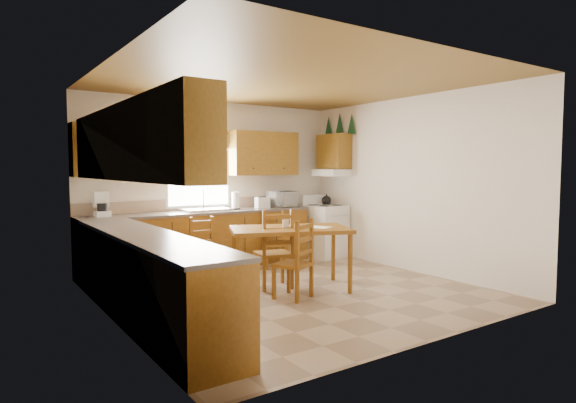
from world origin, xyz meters
TOP-DOWN VIEW (x-y plane):
  - floor at (0.00, 0.00)m, footprint 4.50×4.50m
  - ceiling at (0.00, 0.00)m, footprint 4.50×4.50m
  - wall_left at (-2.25, 0.00)m, footprint 4.50×4.50m
  - wall_right at (2.25, 0.00)m, footprint 4.50×4.50m
  - wall_back at (0.00, 2.25)m, footprint 4.50×4.50m
  - wall_front at (0.00, -2.25)m, footprint 4.50×4.50m
  - lower_cab_back at (-0.38, 1.95)m, footprint 3.75×0.60m
  - lower_cab_left at (-1.95, -0.15)m, footprint 0.60×3.60m
  - counter_back at (-0.38, 1.95)m, footprint 3.75×0.63m
  - counter_left at (-1.95, -0.15)m, footprint 0.63×3.60m
  - backsplash at (-0.38, 2.24)m, footprint 3.75×0.01m
  - upper_cab_back_left at (-1.55, 2.08)m, footprint 1.41×0.33m
  - upper_cab_back_right at (0.86, 2.08)m, footprint 1.25×0.33m
  - upper_cab_left at (-2.08, -0.15)m, footprint 0.33×3.60m
  - upper_cab_stove at (2.08, 1.65)m, footprint 0.33×0.62m
  - range_hood at (2.03, 1.65)m, footprint 0.44×0.62m
  - window_frame at (-0.30, 2.22)m, footprint 1.13×0.02m
  - window_pane at (-0.30, 2.21)m, footprint 1.05×0.01m
  - window_valance at (-0.30, 2.19)m, footprint 1.19×0.01m
  - sink_basin at (-0.30, 1.95)m, footprint 0.75×0.45m
  - pine_decal_a at (2.21, 1.33)m, footprint 0.22×0.22m
  - pine_decal_b at (2.21, 1.65)m, footprint 0.22×0.22m
  - pine_decal_c at (2.21, 1.97)m, footprint 0.22×0.22m
  - stove at (1.88, 1.65)m, footprint 0.68×0.70m
  - coffeemaker at (-1.88, 1.98)m, footprint 0.30×0.32m
  - paper_towel at (0.23, 1.96)m, footprint 0.15×0.15m
  - toaster at (0.74, 1.94)m, footprint 0.24×0.16m
  - microwave at (1.16, 1.95)m, footprint 0.47×0.35m
  - dining_table at (0.04, 0.10)m, footprint 1.75×1.41m
  - chair_near_left at (-0.18, -0.28)m, footprint 0.53×0.52m
  - chair_near_right at (-0.09, 0.29)m, footprint 0.53×0.51m
  - chair_far_left at (-0.67, 1.18)m, footprint 0.41×0.39m
  - chair_far_right at (0.63, 1.36)m, footprint 0.49×0.48m
  - table_paper at (0.37, -0.07)m, footprint 0.34×0.38m
  - table_card at (-0.01, 0.12)m, footprint 0.08×0.04m

SIDE VIEW (x-z plane):
  - floor at x=0.00m, z-range 0.00..0.00m
  - dining_table at x=0.04m, z-range 0.00..0.82m
  - lower_cab_back at x=-0.38m, z-range 0.00..0.88m
  - lower_cab_left at x=-1.95m, z-range 0.00..0.88m
  - chair_far_left at x=-0.67m, z-range 0.00..0.89m
  - chair_far_right at x=0.63m, z-range 0.00..0.90m
  - stove at x=1.88m, z-range 0.00..0.92m
  - chair_near_left at x=-0.18m, z-range 0.00..0.98m
  - chair_near_right at x=-0.09m, z-range 0.00..1.06m
  - table_paper at x=0.37m, z-range 0.82..0.82m
  - table_card at x=-0.01m, z-range 0.82..0.93m
  - counter_back at x=-0.38m, z-range 0.88..0.92m
  - counter_left at x=-1.95m, z-range 0.88..0.92m
  - sink_basin at x=-0.30m, z-range 0.92..0.96m
  - backsplash at x=-0.38m, z-range 0.92..1.10m
  - toaster at x=0.74m, z-range 0.92..1.11m
  - microwave at x=1.16m, z-range 0.92..1.19m
  - paper_towel at x=0.23m, z-range 0.92..1.21m
  - coffeemaker at x=-1.88m, z-range 0.92..1.29m
  - wall_left at x=-2.25m, z-range 1.35..1.35m
  - wall_right at x=2.25m, z-range 1.35..1.35m
  - wall_back at x=0.00m, z-range 1.35..1.35m
  - wall_front at x=0.00m, z-range 1.35..1.35m
  - range_hood at x=2.03m, z-range 1.46..1.58m
  - window_frame at x=-0.30m, z-range 0.96..2.14m
  - window_pane at x=-0.30m, z-range 1.00..2.10m
  - upper_cab_back_left at x=-1.55m, z-range 1.48..2.23m
  - upper_cab_back_right at x=0.86m, z-range 1.48..2.23m
  - upper_cab_left at x=-2.08m, z-range 1.48..2.23m
  - upper_cab_stove at x=2.08m, z-range 1.59..2.21m
  - window_valance at x=-0.30m, z-range 1.93..2.17m
  - pine_decal_a at x=2.21m, z-range 2.20..2.56m
  - pine_decal_c at x=2.21m, z-range 2.20..2.56m
  - pine_decal_b at x=2.21m, z-range 2.24..2.60m
  - ceiling at x=0.00m, z-range 2.70..2.70m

